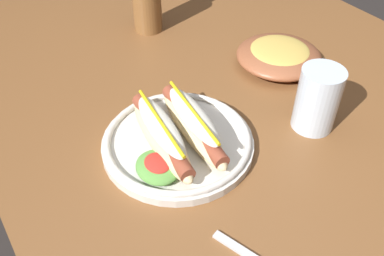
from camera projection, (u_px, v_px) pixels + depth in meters
The scene contains 4 objects.
dining_table at pixel (250, 133), 0.89m from camera, with size 1.50×0.99×0.74m.
hot_dog_plate at pixel (177, 137), 0.73m from camera, with size 0.27×0.27×0.08m.
water_cup at pixel (318, 99), 0.75m from camera, with size 0.08×0.08×0.12m, color silver.
side_bowl at pixel (279, 55), 0.92m from camera, with size 0.19×0.19×0.05m.
Camera 1 is at (0.47, -0.47, 1.27)m, focal length 39.32 mm.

